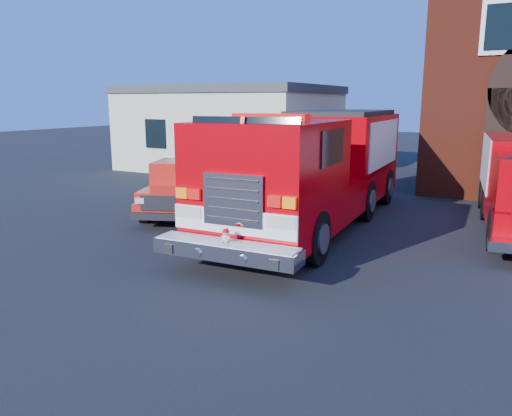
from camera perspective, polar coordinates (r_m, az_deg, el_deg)
The scene contains 4 objects.
ground at distance 12.14m, azimuth 2.67°, elevation -4.95°, with size 100.00×100.00×0.00m, color black.
side_building at distance 27.35m, azimuth -2.71°, elevation 9.26°, with size 10.20×8.20×4.35m.
fire_engine at distance 14.57m, azimuth 6.86°, elevation 4.71°, with size 3.39×10.79×3.29m.
pickup_truck at distance 16.46m, azimuth -8.07°, elevation 2.36°, with size 3.65×5.52×1.70m.
Camera 1 is at (4.95, -10.50, 3.56)m, focal length 35.00 mm.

